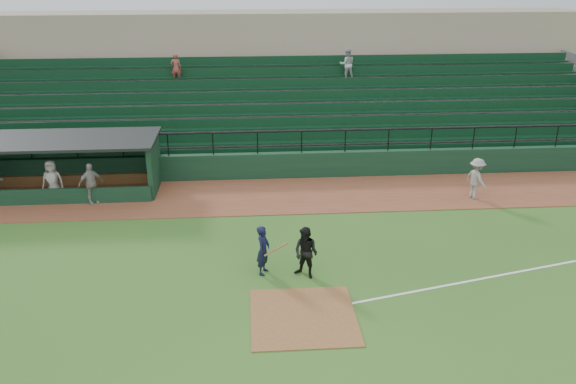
{
  "coord_description": "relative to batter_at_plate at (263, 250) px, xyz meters",
  "views": [
    {
      "loc": [
        -1.45,
        -14.85,
        9.55
      ],
      "look_at": [
        0.0,
        5.0,
        1.4
      ],
      "focal_mm": 36.15,
      "sensor_mm": 36.0,
      "label": 1
    }
  ],
  "objects": [
    {
      "name": "batter_at_plate",
      "position": [
        0.0,
        0.0,
        0.0
      ],
      "size": [
        1.09,
        0.72,
        1.67
      ],
      "color": "black",
      "rests_on": "ground"
    },
    {
      "name": "dugout_player_a",
      "position": [
        -6.85,
        6.15,
        0.07
      ],
      "size": [
        1.09,
        0.92,
        1.74
      ],
      "primitive_type": "imported",
      "rotation": [
        0.0,
        0.0,
        0.58
      ],
      "color": "#9B9591",
      "rests_on": "warning_track"
    },
    {
      "name": "dugout",
      "position": [
        -8.71,
        8.0,
        0.5
      ],
      "size": [
        8.9,
        3.2,
        2.42
      ],
      "color": "#10321E",
      "rests_on": "ground"
    },
    {
      "name": "stadium_structure",
      "position": [
        1.04,
        14.89,
        1.47
      ],
      "size": [
        38.0,
        13.08,
        6.4
      ],
      "color": "#10321E",
      "rests_on": "ground"
    },
    {
      "name": "dugout_player_b",
      "position": [
        -8.49,
        6.54,
        0.08
      ],
      "size": [
        0.87,
        0.57,
        1.77
      ],
      "primitive_type": "imported",
      "rotation": [
        0.0,
        0.0,
        -0.01
      ],
      "color": "gray",
      "rests_on": "warning_track"
    },
    {
      "name": "foul_line",
      "position": [
        9.04,
        -0.36,
        -0.83
      ],
      "size": [
        17.49,
        4.44,
        0.01
      ],
      "primitive_type": "cube",
      "rotation": [
        0.0,
        0.0,
        0.24
      ],
      "color": "white",
      "rests_on": "ground"
    },
    {
      "name": "runner",
      "position": [
        9.1,
        5.57,
        0.07
      ],
      "size": [
        0.98,
        1.28,
        1.74
      ],
      "primitive_type": "imported",
      "rotation": [
        0.0,
        0.0,
        1.91
      ],
      "color": "gray",
      "rests_on": "warning_track"
    },
    {
      "name": "umpire",
      "position": [
        1.34,
        -0.32,
        0.02
      ],
      "size": [
        1.05,
        1.01,
        1.7
      ],
      "primitive_type": "imported",
      "rotation": [
        0.0,
        0.0,
        -0.62
      ],
      "color": "black",
      "rests_on": "ground"
    },
    {
      "name": "home_plate_dirt",
      "position": [
        1.04,
        -2.56,
        -0.82
      ],
      "size": [
        3.0,
        3.0,
        0.03
      ],
      "primitive_type": "cube",
      "color": "brown",
      "rests_on": "ground"
    },
    {
      "name": "warning_track",
      "position": [
        1.04,
        6.44,
        -0.82
      ],
      "size": [
        40.0,
        4.0,
        0.03
      ],
      "primitive_type": "cube",
      "color": "brown",
      "rests_on": "ground"
    },
    {
      "name": "ground",
      "position": [
        1.04,
        -1.56,
        -0.83
      ],
      "size": [
        90.0,
        90.0,
        0.0
      ],
      "primitive_type": "plane",
      "color": "#315E1E",
      "rests_on": "ground"
    }
  ]
}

